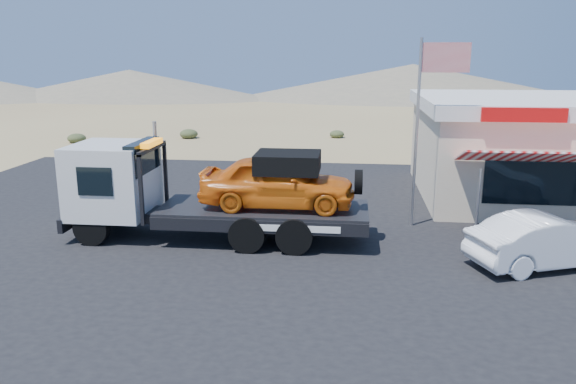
{
  "coord_description": "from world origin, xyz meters",
  "views": [
    {
      "loc": [
        2.63,
        -13.57,
        5.57
      ],
      "look_at": [
        0.8,
        2.66,
        1.5
      ],
      "focal_mm": 35.0,
      "sensor_mm": 36.0,
      "label": 1
    }
  ],
  "objects_px": {
    "tow_truck": "(209,187)",
    "jerky_store": "(554,147)",
    "flagpole": "(425,112)",
    "white_sedan": "(548,241)"
  },
  "relations": [
    {
      "from": "tow_truck",
      "to": "jerky_store",
      "type": "relative_size",
      "value": 0.86
    },
    {
      "from": "jerky_store",
      "to": "tow_truck",
      "type": "bearing_deg",
      "value": -151.88
    },
    {
      "from": "jerky_store",
      "to": "flagpole",
      "type": "distance_m",
      "value": 7.36
    },
    {
      "from": "white_sedan",
      "to": "jerky_store",
      "type": "relative_size",
      "value": 0.41
    },
    {
      "from": "tow_truck",
      "to": "flagpole",
      "type": "height_order",
      "value": "flagpole"
    },
    {
      "from": "white_sedan",
      "to": "flagpole",
      "type": "xyz_separation_m",
      "value": [
        -2.98,
        3.29,
        3.04
      ]
    },
    {
      "from": "tow_truck",
      "to": "white_sedan",
      "type": "xyz_separation_m",
      "value": [
        9.49,
        -1.31,
        -0.88
      ]
    },
    {
      "from": "white_sedan",
      "to": "jerky_store",
      "type": "distance_m",
      "value": 8.28
    },
    {
      "from": "jerky_store",
      "to": "flagpole",
      "type": "xyz_separation_m",
      "value": [
        -5.57,
        -4.47,
        1.77
      ]
    },
    {
      "from": "white_sedan",
      "to": "flagpole",
      "type": "relative_size",
      "value": 0.71
    }
  ]
}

